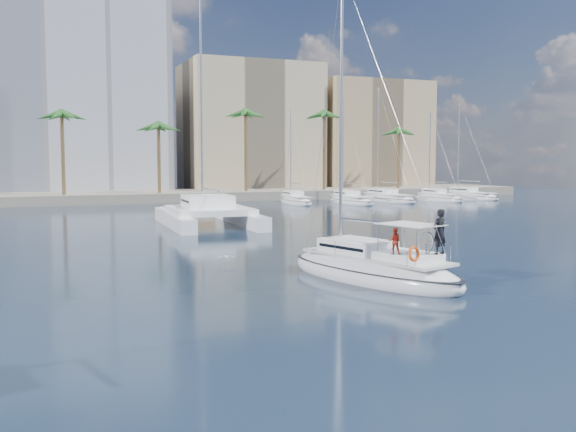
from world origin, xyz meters
name	(u,v)px	position (x,y,z in m)	size (l,w,h in m)	color
ground	(296,285)	(0.00, 0.00, 0.00)	(160.00, 160.00, 0.00)	black
quay	(113,197)	(0.00, 61.00, 0.60)	(120.00, 14.00, 1.20)	gray
building_modern	(11,98)	(-12.00, 73.00, 14.00)	(42.00, 16.00, 28.00)	white
building_beige	(250,130)	(22.00, 70.00, 10.00)	(20.00, 14.00, 20.00)	tan
building_tan_right	(369,138)	(42.00, 68.00, 9.00)	(18.00, 12.00, 18.00)	tan
palm_centre	(116,120)	(0.00, 57.00, 10.28)	(3.60, 3.60, 12.30)	brown
palm_right	(358,126)	(34.00, 57.00, 10.28)	(3.60, 3.60, 12.30)	brown
main_sloop	(372,269)	(3.69, -0.16, 0.49)	(5.86, 10.50, 14.87)	white
catamaran	(208,211)	(3.25, 26.07, 1.18)	(7.50, 13.94, 19.64)	white
seagull	(226,257)	(-1.10, 6.67, 0.37)	(0.93, 0.40, 0.17)	silver
moored_yacht_a	(296,204)	(20.00, 47.00, 0.00)	(2.72, 9.35, 11.90)	white
moored_yacht_b	(350,204)	(26.50, 45.00, 0.00)	(3.14, 10.78, 13.72)	white
moored_yacht_c	(387,201)	(33.00, 47.00, 0.00)	(3.55, 12.21, 15.54)	white
moored_yacht_d	(438,201)	(39.50, 45.00, 0.00)	(2.72, 9.35, 11.90)	white
moored_yacht_e	(469,199)	(46.00, 47.00, 0.00)	(3.14, 10.78, 13.72)	white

